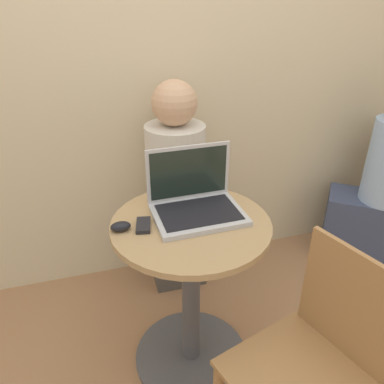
{
  "coord_description": "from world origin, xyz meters",
  "views": [
    {
      "loc": [
        -0.34,
        -1.14,
        1.51
      ],
      "look_at": [
        0.02,
        0.05,
        0.85
      ],
      "focal_mm": 35.0,
      "sensor_mm": 36.0,
      "label": 1
    }
  ],
  "objects_px": {
    "laptop": "(195,201)",
    "cell_phone": "(143,225)",
    "person_seated": "(174,201)",
    "chair_empty": "(314,370)"
  },
  "relations": [
    {
      "from": "cell_phone",
      "to": "chair_empty",
      "type": "bearing_deg",
      "value": -50.36
    },
    {
      "from": "cell_phone",
      "to": "chair_empty",
      "type": "height_order",
      "value": "chair_empty"
    },
    {
      "from": "laptop",
      "to": "chair_empty",
      "type": "height_order",
      "value": "laptop"
    },
    {
      "from": "laptop",
      "to": "chair_empty",
      "type": "bearing_deg",
      "value": -69.15
    },
    {
      "from": "laptop",
      "to": "person_seated",
      "type": "xyz_separation_m",
      "value": [
        0.05,
        0.54,
        -0.3
      ]
    },
    {
      "from": "laptop",
      "to": "cell_phone",
      "type": "xyz_separation_m",
      "value": [
        -0.22,
        -0.05,
        -0.04
      ]
    },
    {
      "from": "laptop",
      "to": "person_seated",
      "type": "relative_size",
      "value": 0.3
    },
    {
      "from": "laptop",
      "to": "cell_phone",
      "type": "bearing_deg",
      "value": -166.65
    },
    {
      "from": "chair_empty",
      "to": "cell_phone",
      "type": "bearing_deg",
      "value": 129.64
    },
    {
      "from": "cell_phone",
      "to": "person_seated",
      "type": "relative_size",
      "value": 0.09
    }
  ]
}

